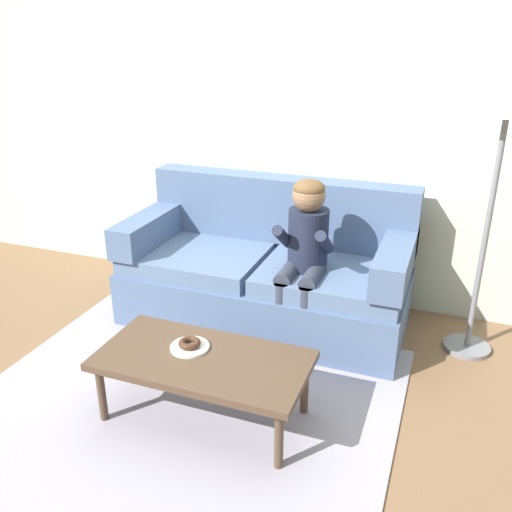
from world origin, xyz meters
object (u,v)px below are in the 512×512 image
at_px(toy_controller, 140,358).
at_px(couch, 267,273).
at_px(floor_lamp, 506,119).
at_px(donut, 190,343).
at_px(person_child, 304,248).
at_px(coffee_table, 203,363).

bearing_deg(toy_controller, couch, 32.18).
distance_m(couch, floor_lamp, 1.79).
bearing_deg(floor_lamp, donut, -140.54).
distance_m(person_child, donut, 1.01).
height_order(person_child, donut, person_child).
bearing_deg(person_child, toy_controller, -144.54).
distance_m(coffee_table, toy_controller, 0.77).
xyz_separation_m(coffee_table, person_child, (0.26, 0.96, 0.33)).
bearing_deg(toy_controller, person_child, 11.36).
bearing_deg(toy_controller, coffee_table, -52.50).
distance_m(donut, floor_lamp, 2.14).
distance_m(person_child, floor_lamp, 1.36).
xyz_separation_m(couch, coffee_table, (0.06, -1.17, -0.01)).
xyz_separation_m(coffee_table, floor_lamp, (1.32, 1.23, 1.15)).
xyz_separation_m(donut, toy_controller, (-0.52, 0.28, -0.39)).
bearing_deg(person_child, coffee_table, -105.36).
bearing_deg(donut, coffee_table, -27.82).
height_order(person_child, floor_lamp, floor_lamp).
bearing_deg(floor_lamp, coffee_table, -137.16).
bearing_deg(person_child, floor_lamp, 14.04).
relative_size(toy_controller, floor_lamp, 0.13).
xyz_separation_m(person_child, donut, (-0.37, -0.91, -0.26)).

